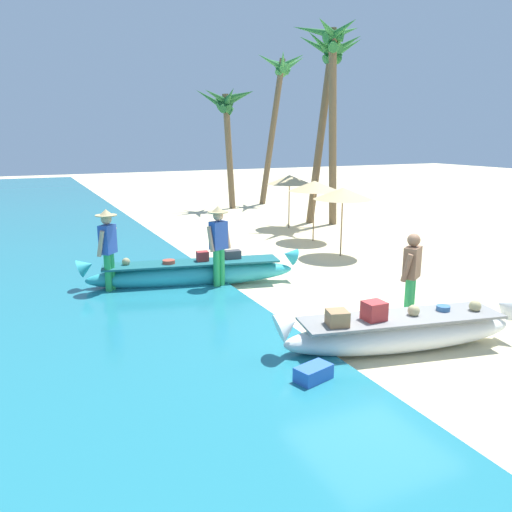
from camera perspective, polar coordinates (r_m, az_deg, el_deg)
The scene contains 14 objects.
ground_plane at distance 9.21m, azimuth 13.13°, elevation -8.11°, with size 80.00×80.00×0.00m, color beige.
boat_white_foreground at distance 8.41m, azimuth 15.68°, elevation -8.03°, with size 4.15×1.50×0.85m.
boat_cyan_midground at distance 11.51m, azimuth -7.03°, elevation -1.88°, with size 4.86×1.60×0.83m.
person_vendor_hatted at distance 11.03m, azimuth -4.17°, elevation 1.57°, with size 0.59×0.44×1.85m.
person_tourist_customer at distance 9.25m, azimuth 16.84°, elevation -2.04°, with size 0.57×0.45×1.68m.
person_vendor_assistant at distance 11.12m, azimuth -16.10°, elevation 1.11°, with size 0.52×0.54×1.83m.
parasol_row_0 at distance 14.28m, azimuth 9.60°, elevation 6.85°, with size 1.60×1.60×1.91m.
parasol_row_1 at distance 16.27m, azimuth 6.50°, elevation 7.72°, with size 1.60×1.60×1.91m.
parasol_row_2 at distance 18.50m, azimuth 3.73°, elevation 8.45°, with size 1.60×1.60×1.91m.
palm_tree_tall_inland at distance 19.49m, azimuth 8.38°, elevation 20.13°, with size 2.41×2.63×7.25m.
palm_tree_leaning_seaward at distance 23.50m, azimuth -3.28°, elevation 15.87°, with size 2.71×2.64×5.37m.
palm_tree_mid_cluster at distance 20.22m, azimuth 8.11°, elevation 19.80°, with size 2.75×2.78×6.97m.
palm_tree_far_behind at distance 25.59m, azimuth 2.61°, elevation 18.51°, with size 2.62×2.67×7.11m.
cooler_box at distance 7.12m, azimuth 6.38°, elevation -13.13°, with size 0.50×0.29×0.30m, color blue.
Camera 1 is at (-5.43, -6.66, 3.31)m, focal length 36.06 mm.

